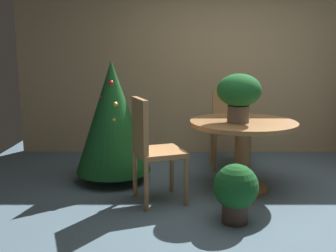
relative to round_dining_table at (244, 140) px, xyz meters
The scene contains 8 objects.
ground_plane 0.75m from the round_dining_table, 86.47° to the right, with size 6.60×6.60×0.00m, color slate.
back_wall_panel 1.85m from the round_dining_table, 88.94° to the left, with size 6.00×0.10×2.60m, color tan.
round_dining_table is the anchor object (origin of this frame).
flower_vase 0.52m from the round_dining_table, 131.80° to the right, with size 0.45×0.45×0.50m.
wooden_chair_far 0.92m from the round_dining_table, 90.00° to the left, with size 0.47×0.43×0.99m.
wooden_chair_left_near 1.02m from the round_dining_table, 160.00° to the right, with size 0.57×0.58×1.04m.
holiday_tree 1.47m from the round_dining_table, 167.12° to the left, with size 0.86×0.86×1.38m.
potted_plant 0.89m from the round_dining_table, 104.15° to the right, with size 0.39×0.39×0.52m.
Camera 1 is at (-0.82, -3.49, 1.45)m, focal length 41.24 mm.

